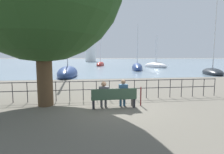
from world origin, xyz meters
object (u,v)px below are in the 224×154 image
(sailboat_4, at_px, (212,72))
(closed_umbrella, at_px, (141,95))
(sailboat_0, at_px, (157,64))
(sailboat_2, at_px, (137,68))
(park_bench, at_px, (114,98))
(seated_person_left, at_px, (104,93))
(sailboat_1, at_px, (155,66))
(sailboat_3, at_px, (68,73))
(harbor_lighthouse, at_px, (90,39))
(seated_person_right, at_px, (123,92))
(sailboat_5, at_px, (100,64))

(sailboat_4, bearing_deg, closed_umbrella, -112.57)
(sailboat_0, distance_m, sailboat_2, 24.07)
(park_bench, height_order, seated_person_left, seated_person_left)
(sailboat_1, relative_size, sailboat_4, 0.65)
(sailboat_3, height_order, harbor_lighthouse, harbor_lighthouse)
(sailboat_0, bearing_deg, seated_person_left, -122.13)
(sailboat_4, bearing_deg, sailboat_3, -157.26)
(sailboat_4, height_order, harbor_lighthouse, harbor_lighthouse)
(seated_person_right, xyz_separation_m, sailboat_4, (15.25, 13.66, -0.39))
(sailboat_0, bearing_deg, sailboat_2, -127.69)
(park_bench, xyz_separation_m, closed_umbrella, (1.31, 0.15, 0.08))
(seated_person_right, xyz_separation_m, sailboat_0, (19.90, 44.09, -0.41))
(seated_person_left, distance_m, seated_person_right, 0.89)
(park_bench, relative_size, harbor_lighthouse, 0.08)
(sailboat_3, bearing_deg, park_bench, -75.79)
(sailboat_1, height_order, harbor_lighthouse, harbor_lighthouse)
(harbor_lighthouse, bearing_deg, sailboat_3, -93.38)
(sailboat_2, relative_size, harbor_lighthouse, 0.33)
(sailboat_0, bearing_deg, closed_umbrella, -120.26)
(sailboat_3, distance_m, sailboat_4, 19.20)
(park_bench, distance_m, sailboat_3, 14.60)
(sailboat_0, height_order, sailboat_3, sailboat_3)
(sailboat_4, xyz_separation_m, sailboat_5, (-13.17, 26.21, 0.03))
(park_bench, height_order, sailboat_4, sailboat_4)
(sailboat_0, distance_m, sailboat_1, 15.00)
(seated_person_right, bearing_deg, closed_umbrella, 4.51)
(seated_person_left, distance_m, closed_umbrella, 1.77)
(seated_person_left, xyz_separation_m, sailboat_1, (14.79, 30.34, -0.34))
(closed_umbrella, bearing_deg, seated_person_left, -177.80)
(park_bench, height_order, harbor_lighthouse, harbor_lighthouse)
(seated_person_left, relative_size, sailboat_1, 0.16)
(sailboat_3, distance_m, sailboat_5, 26.46)
(seated_person_left, height_order, seated_person_right, seated_person_right)
(seated_person_left, height_order, sailboat_1, sailboat_1)
(sailboat_2, xyz_separation_m, sailboat_5, (-5.49, 16.45, -0.04))
(harbor_lighthouse, bearing_deg, seated_person_right, -90.34)
(sailboat_1, bearing_deg, park_bench, -133.84)
(sailboat_3, bearing_deg, sailboat_1, 42.69)
(seated_person_right, xyz_separation_m, sailboat_2, (7.57, 23.42, -0.32))
(park_bench, xyz_separation_m, sailboat_5, (2.53, 39.94, -0.10))
(closed_umbrella, distance_m, sailboat_0, 47.96)
(seated_person_left, xyz_separation_m, harbor_lighthouse, (1.43, 89.94, 11.76))
(sailboat_5, bearing_deg, closed_umbrella, -79.98)
(sailboat_0, relative_size, harbor_lighthouse, 0.36)
(sailboat_5, bearing_deg, harbor_lighthouse, 103.54)
(sailboat_2, bearing_deg, sailboat_1, 62.11)
(sailboat_1, bearing_deg, sailboat_3, -156.28)
(sailboat_3, xyz_separation_m, harbor_lighthouse, (4.48, 75.84, 12.04))
(seated_person_right, xyz_separation_m, harbor_lighthouse, (0.54, 89.94, 11.74))
(sailboat_3, bearing_deg, sailboat_4, -0.96)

